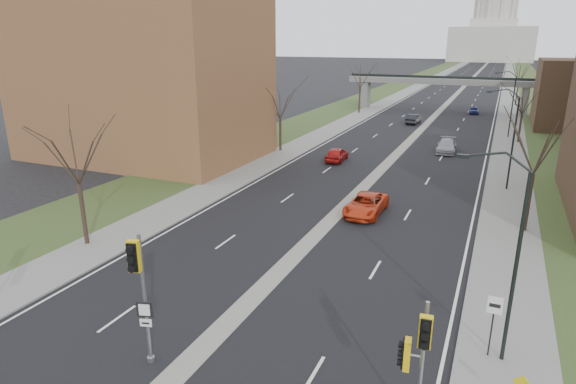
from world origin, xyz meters
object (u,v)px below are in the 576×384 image
Objects in this scene: car_right_near at (366,205)px; car_right_far at (474,110)px; car_left_near at (337,154)px; speed_limit_sign at (493,315)px; signal_pole_right at (417,352)px; car_right_mid at (447,146)px; car_left_far at (413,119)px; signal_pole_median at (139,279)px.

car_right_far is at bearing 87.31° from car_right_near.
speed_limit_sign is at bearing 116.04° from car_left_near.
signal_pole_right is 21.76m from car_right_near.
car_right_far is (4.00, 58.94, -0.10)m from car_right_near.
car_left_near is 0.83× the size of car_right_near.
speed_limit_sign is 39.93m from car_right_mid.
car_left_far is at bearing 92.97° from signal_pole_right.
car_left_near reaches higher than car_right_mid.
signal_pole_median reaches higher than car_left_far.
signal_pole_median is 1.28× the size of car_left_near.
signal_pole_median is 14.21m from speed_limit_sign.
car_left_near is 0.86× the size of car_right_mid.
car_right_mid is (6.51, 45.65, -3.21)m from signal_pole_median.
signal_pole_right is at bearing -69.84° from car_right_near.
car_left_near is 28.54m from car_left_far.
signal_pole_median reaches higher than car_right_mid.
car_left_near is at bearing 119.04° from speed_limit_sign.
car_right_far is at bearing 85.65° from car_right_mid.
signal_pole_right is 1.81× the size of speed_limit_sign.
signal_pole_median reaches higher than speed_limit_sign.
car_right_far is at bearing 67.63° from signal_pole_median.
signal_pole_median reaches higher than car_left_near.
car_left_far is (-11.03, 63.92, -2.51)m from signal_pole_right.
car_right_near is (-7.03, 20.44, -2.51)m from signal_pole_right.
signal_pole_median is at bearing 177.25° from signal_pole_right.
car_left_near is 1.18× the size of car_right_far.
signal_pole_right is 79.49m from car_right_far.
car_right_mid is (7.15, -19.01, 0.00)m from car_left_far.
car_left_near is (-14.37, 35.58, -2.50)m from signal_pole_right.
car_right_near is (7.34, -15.13, -0.01)m from car_left_near.
signal_pole_median is 46.22m from car_right_mid.
car_right_near is at bearing 102.15° from signal_pole_right.
car_right_mid is at bearing -98.63° from car_right_far.
speed_limit_sign is at bearing -84.12° from car_right_mid.
car_left_far is 20.31m from car_right_mid.
signal_pole_right is 0.96× the size of car_right_mid.
speed_limit_sign is 0.73× the size of car_right_far.
car_left_far is (3.34, 28.34, -0.01)m from car_left_near.
car_right_near is at bearing -100.27° from car_right_mid.
car_right_far is at bearing 94.24° from speed_limit_sign.
car_right_near is 1.42× the size of car_right_far.
car_left_near is at bearing 85.95° from car_left_far.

